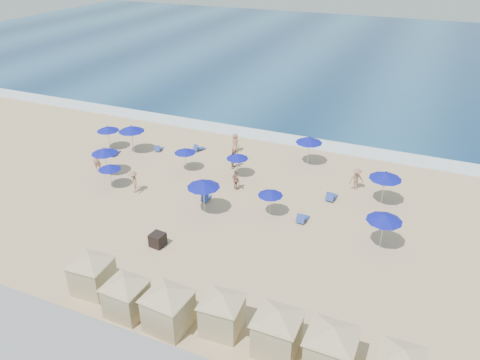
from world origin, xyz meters
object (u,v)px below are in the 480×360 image
object	(u,v)px
umbrella_3	(109,167)
beachgoer_4	(235,143)
cabana_1	(126,291)
beachgoer_5	(134,182)
beachgoer_2	(236,180)
umbrella_4	(185,151)
umbrella_10	(385,217)
trash_bin	(158,240)
umbrella_0	(108,128)
cabana_5	(332,343)
cabana_4	(278,325)
umbrella_5	(203,184)
umbrella_8	(309,140)
umbrella_6	(237,156)
beachgoer_0	(97,161)
cabana_2	(168,302)
umbrella_1	(104,151)
umbrella_7	(270,193)
umbrella_2	(131,129)
beachgoer_3	(356,179)
beachgoer_1	(235,158)
cabana_3	(222,307)
cabana_0	(91,268)
umbrella_9	(386,176)

from	to	relation	value
umbrella_3	beachgoer_4	distance (m)	11.78
cabana_1	beachgoer_5	xyz separation A→B (m)	(-7.20, 11.00, -0.58)
beachgoer_2	beachgoer_4	size ratio (longest dim) A/B	0.91
umbrella_4	umbrella_10	xyz separation A→B (m)	(16.71, -4.69, 0.44)
trash_bin	umbrella_0	xyz separation A→B (m)	(-12.23, 11.23, 1.57)
beachgoer_4	cabana_5	bearing A→B (deg)	153.04
umbrella_4	umbrella_3	bearing A→B (deg)	-128.08
cabana_1	cabana_4	size ratio (longest dim) A/B	0.93
umbrella_5	umbrella_8	world-z (taller)	umbrella_5
cabana_1	umbrella_6	xyz separation A→B (m)	(-0.99, 16.60, 0.34)
umbrella_0	umbrella_8	size ratio (longest dim) A/B	0.89
cabana_4	beachgoer_0	bearing A→B (deg)	148.93
cabana_1	cabana_2	bearing A→B (deg)	0.70
umbrella_1	umbrella_7	size ratio (longest dim) A/B	1.21
umbrella_7	beachgoer_5	world-z (taller)	umbrella_7
umbrella_0	beachgoer_5	bearing A→B (deg)	-41.21
umbrella_2	beachgoer_3	bearing A→B (deg)	2.94
beachgoer_4	beachgoer_3	bearing A→B (deg)	-164.53
umbrella_7	beachgoer_5	distance (m)	10.80
umbrella_3	beachgoer_1	xyz separation A→B (m)	(7.44, 7.02, -0.92)
umbrella_4	cabana_3	bearing A→B (deg)	-55.03
umbrella_7	beachgoer_5	bearing A→B (deg)	-174.29
cabana_5	umbrella_8	xyz separation A→B (m)	(-6.92, 20.45, 0.63)
umbrella_6	cabana_0	bearing A→B (deg)	-96.45
trash_bin	cabana_2	bearing A→B (deg)	-47.06
cabana_0	cabana_1	bearing A→B (deg)	-14.80
umbrella_4	cabana_2	bearing A→B (deg)	-63.45
cabana_5	umbrella_8	world-z (taller)	cabana_5
beachgoer_1	beachgoer_3	bearing A→B (deg)	-97.75
umbrella_4	beachgoer_1	distance (m)	4.23
umbrella_9	umbrella_4	bearing A→B (deg)	-176.81
umbrella_3	umbrella_10	world-z (taller)	umbrella_10
trash_bin	umbrella_8	bearing A→B (deg)	76.45
cabana_2	umbrella_7	distance (m)	12.08
umbrella_5	beachgoer_5	xyz separation A→B (m)	(-6.31, 0.50, -1.44)
cabana_4	umbrella_8	distance (m)	20.80
cabana_1	umbrella_5	xyz separation A→B (m)	(-0.89, 10.50, 0.86)
beachgoer_2	beachgoer_4	world-z (taller)	beachgoer_4
beachgoer_1	umbrella_9	bearing A→B (deg)	-104.39
cabana_1	cabana_4	distance (m)	8.04
umbrella_0	beachgoer_3	bearing A→B (deg)	3.14
cabana_0	cabana_5	distance (m)	13.37
umbrella_9	beachgoer_5	size ratio (longest dim) A/B	1.53
umbrella_8	beachgoer_1	size ratio (longest dim) A/B	1.54
umbrella_6	beachgoer_0	distance (m)	11.82
beachgoer_1	beachgoer_5	size ratio (longest dim) A/B	0.96
beachgoer_0	beachgoer_4	bearing A→B (deg)	16.12
umbrella_8	beachgoer_4	bearing A→B (deg)	-178.76
umbrella_0	umbrella_5	distance (m)	14.62
cabana_2	beachgoer_4	size ratio (longest dim) A/B	2.47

